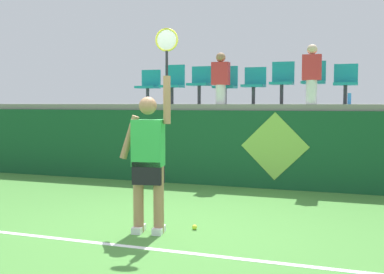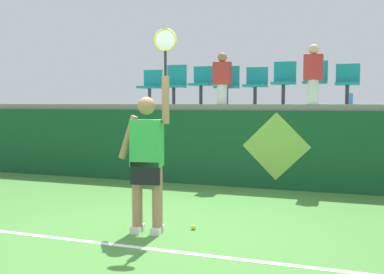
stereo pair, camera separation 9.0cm
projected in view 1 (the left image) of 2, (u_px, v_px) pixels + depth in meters
name	position (u px, v px, depth m)	size (l,w,h in m)	color
ground_plane	(170.00, 230.00, 5.88)	(40.00, 40.00, 0.00)	#478438
court_back_wall	(233.00, 148.00, 8.95)	(13.83, 0.20, 1.47)	#144C28
spectator_platform	(249.00, 107.00, 10.23)	(13.83, 2.93, 0.12)	gray
court_baseline_stripe	(143.00, 248.00, 5.13)	(12.45, 0.08, 0.01)	white
tennis_player	(149.00, 157.00, 5.68)	(0.75, 0.31, 2.51)	white
tennis_ball	(195.00, 227.00, 5.88)	(0.07, 0.07, 0.07)	#D1E533
water_bottle	(349.00, 99.00, 8.34)	(0.06, 0.06, 0.20)	#338CE5
stadium_chair_0	(149.00, 85.00, 10.06)	(0.44, 0.42, 0.75)	#38383D
stadium_chair_1	(173.00, 83.00, 9.88)	(0.44, 0.42, 0.85)	#38383D
stadium_chair_2	(200.00, 82.00, 9.68)	(0.44, 0.42, 0.80)	#38383D
stadium_chair_3	(226.00, 83.00, 9.50)	(0.44, 0.42, 0.79)	#38383D
stadium_chair_4	(254.00, 83.00, 9.31)	(0.44, 0.42, 0.75)	#38383D
stadium_chair_5	(282.00, 80.00, 9.13)	(0.44, 0.42, 0.85)	#38383D
stadium_chair_6	(314.00, 79.00, 8.93)	(0.44, 0.42, 0.84)	#38383D
stadium_chair_7	(346.00, 81.00, 8.74)	(0.44, 0.42, 0.77)	#38383D
spectator_0	(312.00, 73.00, 8.48)	(0.34, 0.20, 1.10)	white
spectator_1	(221.00, 78.00, 9.11)	(0.34, 0.20, 1.01)	white
wall_signage_mount	(274.00, 189.00, 8.64)	(1.27, 0.01, 1.44)	#144C28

